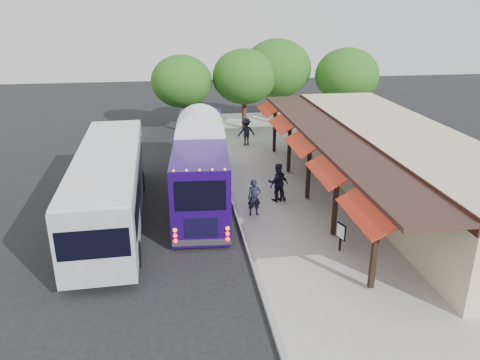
{
  "coord_description": "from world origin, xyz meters",
  "views": [
    {
      "loc": [
        -2.69,
        -17.08,
        9.47
      ],
      "look_at": [
        0.19,
        2.9,
        1.8
      ],
      "focal_mm": 35.0,
      "sensor_mm": 36.0,
      "label": 1
    }
  ],
  "objects_px": {
    "coach_bus": "(201,161)",
    "ped_d": "(246,132)",
    "ped_b": "(277,182)",
    "ped_c": "(279,185)",
    "city_bus": "(110,184)",
    "ped_a": "(254,198)",
    "sign_board": "(341,233)"
  },
  "relations": [
    {
      "from": "coach_bus",
      "to": "ped_d",
      "type": "xyz_separation_m",
      "value": [
        3.66,
        8.56,
        -0.88
      ]
    },
    {
      "from": "ped_d",
      "to": "sign_board",
      "type": "relative_size",
      "value": 1.6
    },
    {
      "from": "ped_c",
      "to": "ped_a",
      "type": "bearing_deg",
      "value": 24.25
    },
    {
      "from": "ped_d",
      "to": "ped_c",
      "type": "bearing_deg",
      "value": 79.97
    },
    {
      "from": "ped_a",
      "to": "ped_c",
      "type": "relative_size",
      "value": 1.01
    },
    {
      "from": "ped_d",
      "to": "sign_board",
      "type": "distance_m",
      "value": 15.34
    },
    {
      "from": "ped_b",
      "to": "sign_board",
      "type": "xyz_separation_m",
      "value": [
        1.39,
        -5.42,
        -0.16
      ]
    },
    {
      "from": "ped_a",
      "to": "sign_board",
      "type": "height_order",
      "value": "ped_a"
    },
    {
      "from": "ped_a",
      "to": "ped_c",
      "type": "height_order",
      "value": "ped_a"
    },
    {
      "from": "ped_b",
      "to": "ped_c",
      "type": "bearing_deg",
      "value": 104.82
    },
    {
      "from": "city_bus",
      "to": "ped_c",
      "type": "relative_size",
      "value": 7.17
    },
    {
      "from": "coach_bus",
      "to": "city_bus",
      "type": "distance_m",
      "value": 4.83
    },
    {
      "from": "ped_a",
      "to": "sign_board",
      "type": "distance_m",
      "value": 4.77
    },
    {
      "from": "city_bus",
      "to": "ped_c",
      "type": "distance_m",
      "value": 8.1
    },
    {
      "from": "coach_bus",
      "to": "ped_c",
      "type": "xyz_separation_m",
      "value": [
        3.75,
        -1.5,
        -0.98
      ]
    },
    {
      "from": "ped_d",
      "to": "sign_board",
      "type": "bearing_deg",
      "value": 84.77
    },
    {
      "from": "city_bus",
      "to": "coach_bus",
      "type": "bearing_deg",
      "value": 25.98
    },
    {
      "from": "ped_d",
      "to": "ped_b",
      "type": "bearing_deg",
      "value": 79.63
    },
    {
      "from": "ped_a",
      "to": "ped_c",
      "type": "distance_m",
      "value": 2.03
    },
    {
      "from": "ped_b",
      "to": "ped_c",
      "type": "relative_size",
      "value": 1.13
    },
    {
      "from": "ped_a",
      "to": "sign_board",
      "type": "relative_size",
      "value": 1.46
    },
    {
      "from": "ped_a",
      "to": "ped_b",
      "type": "relative_size",
      "value": 0.9
    },
    {
      "from": "ped_a",
      "to": "ped_d",
      "type": "height_order",
      "value": "ped_d"
    },
    {
      "from": "coach_bus",
      "to": "ped_a",
      "type": "xyz_separation_m",
      "value": [
        2.25,
        -2.87,
        -0.97
      ]
    },
    {
      "from": "city_bus",
      "to": "sign_board",
      "type": "xyz_separation_m",
      "value": [
        9.35,
        -4.47,
        -0.87
      ]
    },
    {
      "from": "ped_b",
      "to": "sign_board",
      "type": "height_order",
      "value": "ped_b"
    },
    {
      "from": "city_bus",
      "to": "ped_d",
      "type": "xyz_separation_m",
      "value": [
        7.94,
        10.8,
        -0.72
      ]
    },
    {
      "from": "city_bus",
      "to": "ped_b",
      "type": "xyz_separation_m",
      "value": [
        7.96,
        0.94,
        -0.7
      ]
    },
    {
      "from": "coach_bus",
      "to": "ped_d",
      "type": "bearing_deg",
      "value": 70.67
    },
    {
      "from": "ped_d",
      "to": "city_bus",
      "type": "bearing_deg",
      "value": 43.18
    },
    {
      "from": "sign_board",
      "to": "ped_a",
      "type": "bearing_deg",
      "value": 108.84
    },
    {
      "from": "ped_b",
      "to": "city_bus",
      "type": "bearing_deg",
      "value": 4.62
    }
  ]
}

